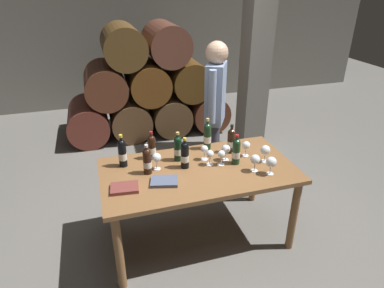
{
  "coord_description": "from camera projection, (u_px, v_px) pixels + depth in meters",
  "views": [
    {
      "loc": [
        -0.79,
        -2.4,
        2.27
      ],
      "look_at": [
        0.0,
        0.2,
        0.91
      ],
      "focal_mm": 31.23,
      "sensor_mm": 36.0,
      "label": 1
    }
  ],
  "objects": [
    {
      "name": "ground_plane",
      "position": [
        198.0,
        235.0,
        3.28
      ],
      "size": [
        14.0,
        14.0,
        0.0
      ],
      "primitive_type": "plane",
      "color": "#66635E"
    },
    {
      "name": "cellar_back_wall",
      "position": [
        130.0,
        29.0,
        6.24
      ],
      "size": [
        10.0,
        0.24,
        2.8
      ],
      "primitive_type": "cube",
      "color": "slate",
      "rests_on": "ground_plane"
    },
    {
      "name": "barrel_stack",
      "position": [
        147.0,
        88.0,
        5.18
      ],
      "size": [
        2.49,
        0.9,
        1.69
      ],
      "color": "brown",
      "rests_on": "ground_plane"
    },
    {
      "name": "stone_pillar",
      "position": [
        256.0,
        59.0,
        4.4
      ],
      "size": [
        0.32,
        0.32,
        2.6
      ],
      "primitive_type": "cube",
      "color": "slate",
      "rests_on": "ground_plane"
    },
    {
      "name": "dining_table",
      "position": [
        198.0,
        178.0,
        2.98
      ],
      "size": [
        1.7,
        0.9,
        0.76
      ],
      "color": "brown",
      "rests_on": "ground_plane"
    },
    {
      "name": "wine_bottle_0",
      "position": [
        236.0,
        151.0,
        2.97
      ],
      "size": [
        0.07,
        0.07,
        0.29
      ],
      "color": "#19381E",
      "rests_on": "dining_table"
    },
    {
      "name": "wine_bottle_1",
      "position": [
        231.0,
        140.0,
        3.16
      ],
      "size": [
        0.07,
        0.07,
        0.29
      ],
      "color": "black",
      "rests_on": "dining_table"
    },
    {
      "name": "wine_bottle_2",
      "position": [
        122.0,
        153.0,
        2.93
      ],
      "size": [
        0.07,
        0.07,
        0.31
      ],
      "color": "black",
      "rests_on": "dining_table"
    },
    {
      "name": "wine_bottle_3",
      "position": [
        178.0,
        148.0,
        3.03
      ],
      "size": [
        0.07,
        0.07,
        0.28
      ],
      "color": "black",
      "rests_on": "dining_table"
    },
    {
      "name": "wine_bottle_4",
      "position": [
        207.0,
        136.0,
        3.23
      ],
      "size": [
        0.07,
        0.07,
        0.32
      ],
      "color": "#19381E",
      "rests_on": "dining_table"
    },
    {
      "name": "wine_bottle_5",
      "position": [
        152.0,
        147.0,
        3.06
      ],
      "size": [
        0.07,
        0.07,
        0.27
      ],
      "color": "black",
      "rests_on": "dining_table"
    },
    {
      "name": "wine_bottle_6",
      "position": [
        185.0,
        155.0,
        2.91
      ],
      "size": [
        0.07,
        0.07,
        0.29
      ],
      "color": "black",
      "rests_on": "dining_table"
    },
    {
      "name": "wine_bottle_7",
      "position": [
        147.0,
        161.0,
        2.82
      ],
      "size": [
        0.07,
        0.07,
        0.27
      ],
      "color": "black",
      "rests_on": "dining_table"
    },
    {
      "name": "wine_glass_0",
      "position": [
        221.0,
        155.0,
        2.96
      ],
      "size": [
        0.07,
        0.07,
        0.14
      ],
      "color": "white",
      "rests_on": "dining_table"
    },
    {
      "name": "wine_glass_1",
      "position": [
        226.0,
        149.0,
        3.03
      ],
      "size": [
        0.08,
        0.08,
        0.15
      ],
      "color": "white",
      "rests_on": "dining_table"
    },
    {
      "name": "wine_glass_2",
      "position": [
        255.0,
        160.0,
        2.86
      ],
      "size": [
        0.08,
        0.08,
        0.16
      ],
      "color": "white",
      "rests_on": "dining_table"
    },
    {
      "name": "wine_glass_3",
      "position": [
        246.0,
        146.0,
        3.1
      ],
      "size": [
        0.08,
        0.08,
        0.15
      ],
      "color": "white",
      "rests_on": "dining_table"
    },
    {
      "name": "wine_glass_4",
      "position": [
        204.0,
        150.0,
        3.04
      ],
      "size": [
        0.07,
        0.07,
        0.14
      ],
      "color": "white",
      "rests_on": "dining_table"
    },
    {
      "name": "wine_glass_5",
      "position": [
        210.0,
        155.0,
        2.96
      ],
      "size": [
        0.07,
        0.07,
        0.14
      ],
      "color": "white",
      "rests_on": "dining_table"
    },
    {
      "name": "wine_glass_6",
      "position": [
        271.0,
        162.0,
        2.81
      ],
      "size": [
        0.09,
        0.09,
        0.16
      ],
      "color": "white",
      "rests_on": "dining_table"
    },
    {
      "name": "wine_glass_7",
      "position": [
        156.0,
        158.0,
        2.88
      ],
      "size": [
        0.08,
        0.08,
        0.16
      ],
      "color": "white",
      "rests_on": "dining_table"
    },
    {
      "name": "wine_glass_8",
      "position": [
        265.0,
        150.0,
        3.01
      ],
      "size": [
        0.09,
        0.09,
        0.16
      ],
      "color": "white",
      "rests_on": "dining_table"
    },
    {
      "name": "tasting_notebook",
      "position": [
        125.0,
        188.0,
        2.65
      ],
      "size": [
        0.24,
        0.18,
        0.03
      ],
      "primitive_type": "cube",
      "rotation": [
        0.0,
        0.0,
        -0.11
      ],
      "color": "brown",
      "rests_on": "dining_table"
    },
    {
      "name": "leather_ledger",
      "position": [
        164.0,
        181.0,
        2.73
      ],
      "size": [
        0.25,
        0.21,
        0.03
      ],
      "primitive_type": "cube",
      "rotation": [
        0.0,
        0.0,
        -0.25
      ],
      "color": "#4C5670",
      "rests_on": "dining_table"
    },
    {
      "name": "sommelier_presenting",
      "position": [
        215.0,
        106.0,
        3.56
      ],
      "size": [
        0.31,
        0.44,
        1.72
      ],
      "color": "#383842",
      "rests_on": "ground_plane"
    }
  ]
}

